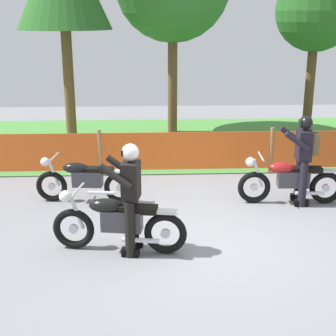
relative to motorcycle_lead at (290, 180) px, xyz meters
name	(u,v)px	position (x,y,z in m)	size (l,w,h in m)	color
ground	(203,241)	(-1.81, -1.54, -0.46)	(24.00, 24.00, 0.02)	gray
grass_verge	(177,141)	(-1.81, 4.83, -0.45)	(24.00, 5.97, 0.01)	#4C8C3D
barrier_fence	(186,151)	(-1.81, 1.85, 0.09)	(11.55, 0.08, 1.05)	#997547
tree_near_right	(316,12)	(2.32, 6.18, 3.05)	(2.36, 2.36, 4.73)	brown
motorcycle_lead	(290,180)	(0.00, 0.00, 0.00)	(1.98, 0.58, 0.94)	black
motorcycle_trailing	(84,180)	(-3.88, 0.24, -0.01)	(1.92, 0.57, 0.91)	black
motorcycle_third	(118,222)	(-3.14, -1.83, 0.02)	(2.05, 0.68, 0.97)	black
rider_lead	(304,155)	(0.22, -0.01, 0.50)	(0.70, 0.57, 1.69)	black
rider_third	(130,195)	(-2.94, -1.86, 0.46)	(0.62, 0.61, 1.69)	black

